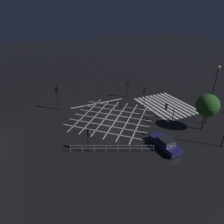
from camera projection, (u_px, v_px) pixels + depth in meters
ground_plane at (112, 117)px, 32.55m from camera, size 200.00×200.00×0.00m
road_markings at (148, 108)px, 35.58m from camera, size 15.46×22.69×0.01m
traffic_light_median_south at (144, 94)px, 33.92m from camera, size 0.36×0.39×4.00m
traffic_light_sw_main at (169, 110)px, 29.67m from camera, size 1.95×0.36×3.25m
traffic_light_nw_cross at (89, 136)px, 23.63m from camera, size 0.36×0.39×3.22m
traffic_light_ne_cross at (59, 92)px, 33.61m from camera, size 0.36×0.39×4.58m
traffic_light_ne_main at (57, 94)px, 33.86m from camera, size 0.39×0.36×4.04m
traffic_light_se_main at (127, 85)px, 39.02m from camera, size 0.39×0.36×3.59m
traffic_light_se_cross at (128, 85)px, 39.17m from camera, size 0.36×0.39×3.63m
street_lamp_west at (214, 88)px, 28.23m from camera, size 0.43×0.43×8.97m
street_tree_near at (207, 105)px, 27.53m from camera, size 3.17×3.17×5.47m
waiting_car at (165, 143)px, 25.05m from camera, size 4.60×1.75×1.40m
pedestrian_railing at (112, 148)px, 24.23m from camera, size 4.45×9.24×1.05m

